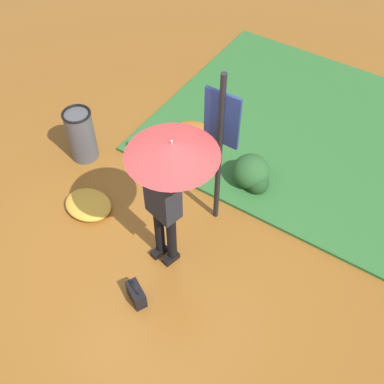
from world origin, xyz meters
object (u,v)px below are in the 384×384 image
(handbag, at_px, (136,294))
(trash_bin, at_px, (81,135))
(info_sign_post, at_px, (221,136))
(person_with_umbrella, at_px, (168,174))

(handbag, bearing_deg, trash_bin, 144.86)
(info_sign_post, xyz_separation_m, handbag, (-0.12, -1.61, -1.32))
(person_with_umbrella, xyz_separation_m, info_sign_post, (0.11, 0.88, -0.11))
(handbag, height_order, trash_bin, trash_bin)
(info_sign_post, relative_size, trash_bin, 2.76)
(person_with_umbrella, height_order, handbag, person_with_umbrella)
(info_sign_post, relative_size, handbag, 6.22)
(info_sign_post, bearing_deg, handbag, -94.24)
(handbag, distance_m, trash_bin, 2.62)
(handbag, xyz_separation_m, trash_bin, (-2.13, 1.50, 0.29))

